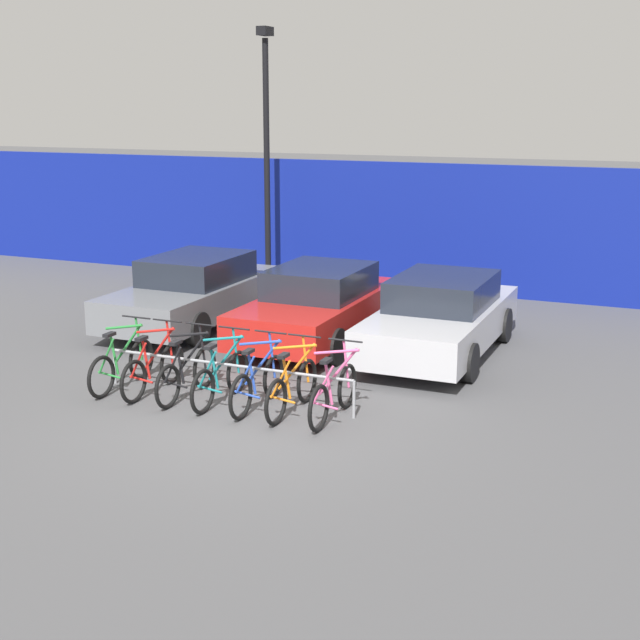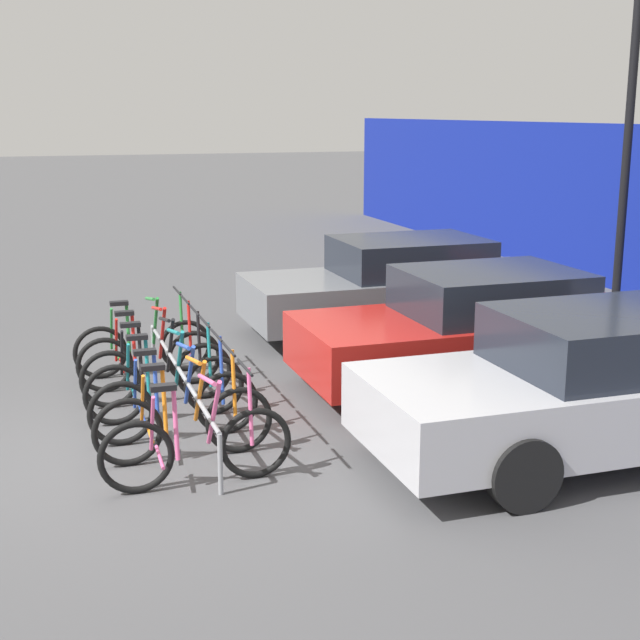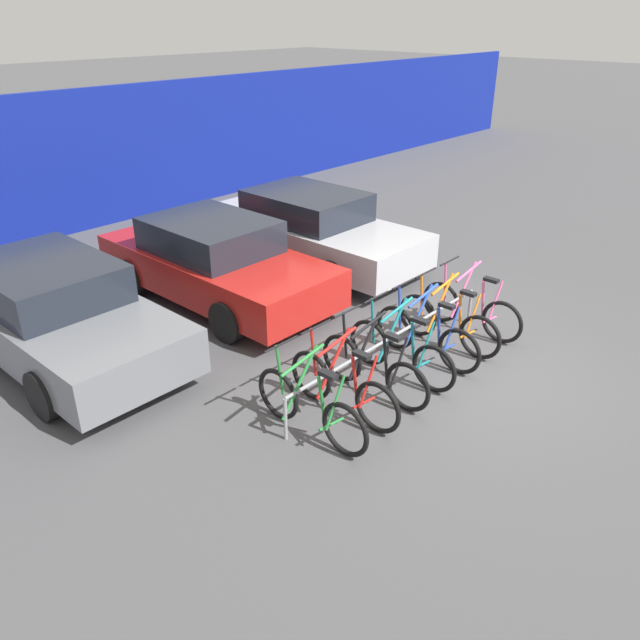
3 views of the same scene
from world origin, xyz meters
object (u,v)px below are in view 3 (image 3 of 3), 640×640
at_px(bicycle_red, 343,387).
at_px(bicycle_orange, 448,323).
at_px(bicycle_pink, 471,309).
at_px(bicycle_teal, 401,352).
at_px(bicycle_blue, 427,336).
at_px(car_red, 215,261).
at_px(car_grey, 52,311).
at_px(bicycle_green, 310,407).
at_px(bicycle_black, 373,369).
at_px(car_silver, 310,229).
at_px(bike_rack, 393,340).

bearing_deg(bicycle_red, bicycle_orange, -2.55).
relative_size(bicycle_red, bicycle_orange, 1.00).
bearing_deg(bicycle_red, bicycle_pink, -2.55).
height_order(bicycle_teal, bicycle_orange, same).
height_order(bicycle_blue, car_red, car_red).
bearing_deg(bicycle_blue, bicycle_teal, -176.18).
height_order(bicycle_teal, car_grey, car_grey).
bearing_deg(car_red, bicycle_pink, -63.86).
bearing_deg(bicycle_teal, car_red, 94.45).
height_order(bicycle_green, car_grey, car_grey).
bearing_deg(car_grey, bicycle_blue, -49.24).
relative_size(bicycle_black, bicycle_blue, 1.00).
distance_m(bicycle_blue, car_red, 3.84).
distance_m(bicycle_red, car_red, 3.95).
xyz_separation_m(bicycle_red, car_grey, (-1.62, 3.95, 0.32)).
distance_m(bicycle_green, bicycle_pink, 3.56).
distance_m(bicycle_red, bicycle_pink, 2.98).
height_order(bicycle_orange, bicycle_pink, same).
relative_size(bicycle_green, car_silver, 0.38).
bearing_deg(car_silver, bicycle_red, -132.36).
bearing_deg(bicycle_orange, car_silver, 75.46).
height_order(bicycle_teal, bicycle_blue, same).
xyz_separation_m(bicycle_green, bicycle_pink, (3.56, 0.00, 0.00)).
bearing_deg(bicycle_black, car_silver, 56.85).
bearing_deg(car_grey, bicycle_teal, -54.74).
relative_size(bicycle_teal, car_grey, 0.37).
height_order(bicycle_orange, car_grey, car_grey).
bearing_deg(bicycle_orange, bicycle_teal, -178.12).
distance_m(bicycle_pink, car_silver, 3.83).
relative_size(bicycle_red, bicycle_black, 1.00).
bearing_deg(bike_rack, bicycle_black, -166.27).
xyz_separation_m(bicycle_teal, bicycle_pink, (1.80, 0.00, 0.00)).
distance_m(bicycle_black, car_silver, 4.76).
relative_size(car_grey, car_silver, 1.01).
distance_m(bike_rack, car_silver, 4.29).
height_order(bicycle_pink, car_silver, car_silver).
height_order(bicycle_black, car_silver, car_silver).
bearing_deg(bicycle_green, bicycle_red, -0.24).
relative_size(bike_rack, bicycle_blue, 2.40).
bearing_deg(bicycle_orange, bicycle_blue, -178.12).
bearing_deg(car_silver, car_red, -179.55).
distance_m(bicycle_green, car_grey, 4.10).
bearing_deg(bike_rack, bicycle_blue, -14.18).
bearing_deg(bicycle_teal, bicycle_red, -176.28).
bearing_deg(car_silver, bicycle_teal, -121.02).
height_order(bicycle_red, bicycle_blue, same).
bearing_deg(bicycle_black, bicycle_pink, 3.91).
height_order(bicycle_blue, car_silver, car_silver).
distance_m(bicycle_blue, bicycle_orange, 0.55).
relative_size(bike_rack, bicycle_red, 2.40).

